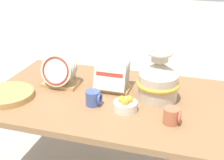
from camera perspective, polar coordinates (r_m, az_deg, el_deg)
The scene contains 8 objects.
display_table at distance 1.86m, azimuth -0.00°, elevation -4.73°, with size 1.46×0.87×0.60m.
ceramic_vase at distance 1.78m, azimuth 8.49°, elevation 0.11°, with size 0.25×0.25×0.29m.
dish_rack_round_plates at distance 1.96m, azimuth -9.59°, elevation 1.41°, with size 0.22×0.17×0.22m.
dish_rack_square_plates at distance 1.89m, azimuth 0.02°, elevation 0.46°, with size 0.22×0.17×0.21m.
wicker_charger_stack at distance 1.92m, azimuth -18.60°, elevation -2.57°, with size 0.31×0.31×0.04m.
mug_cobalt_glaze at distance 1.74m, azimuth -3.39°, elevation -3.33°, with size 0.09×0.08×0.08m.
mug_terracotta_glaze at distance 1.59m, azimuth 10.94°, elevation -6.46°, with size 0.09×0.08×0.08m.
fruit_bowl at distance 1.68m, azimuth 2.43°, elevation -4.58°, with size 0.13×0.13×0.08m.
Camera 1 is at (0.47, -1.56, 1.44)m, focal length 50.00 mm.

